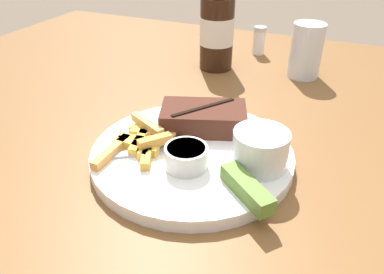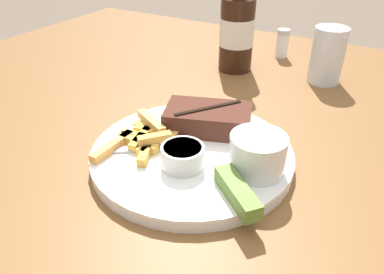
{
  "view_description": "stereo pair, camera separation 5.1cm",
  "coord_description": "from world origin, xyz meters",
  "px_view_note": "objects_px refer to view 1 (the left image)",
  "views": [
    {
      "loc": [
        0.17,
        -0.4,
        1.06
      ],
      "look_at": [
        0.0,
        0.0,
        0.79
      ],
      "focal_mm": 35.0,
      "sensor_mm": 36.0,
      "label": 1
    },
    {
      "loc": [
        0.22,
        -0.37,
        1.06
      ],
      "look_at": [
        0.0,
        0.0,
        0.79
      ],
      "focal_mm": 35.0,
      "sensor_mm": 36.0,
      "label": 2
    }
  ],
  "objects_px": {
    "steak_portion": "(203,118)",
    "beer_bottle": "(217,29)",
    "drinking_glass": "(306,51)",
    "salt_shaker": "(259,40)",
    "fork_utensil": "(139,153)",
    "knife_utensil": "(181,136)",
    "dinner_plate": "(192,155)",
    "coleslaw_cup": "(260,148)",
    "pickle_spear": "(247,188)",
    "dipping_sauce_cup": "(186,156)"
  },
  "relations": [
    {
      "from": "dinner_plate",
      "to": "salt_shaker",
      "type": "height_order",
      "value": "salt_shaker"
    },
    {
      "from": "beer_bottle",
      "to": "dinner_plate",
      "type": "bearing_deg",
      "value": -75.0
    },
    {
      "from": "knife_utensil",
      "to": "beer_bottle",
      "type": "relative_size",
      "value": 0.67
    },
    {
      "from": "salt_shaker",
      "to": "pickle_spear",
      "type": "bearing_deg",
      "value": -76.69
    },
    {
      "from": "salt_shaker",
      "to": "knife_utensil",
      "type": "bearing_deg",
      "value": -89.8
    },
    {
      "from": "fork_utensil",
      "to": "drinking_glass",
      "type": "bearing_deg",
      "value": 36.54
    },
    {
      "from": "coleslaw_cup",
      "to": "steak_portion",
      "type": "bearing_deg",
      "value": 147.86
    },
    {
      "from": "steak_portion",
      "to": "pickle_spear",
      "type": "xyz_separation_m",
      "value": [
        0.1,
        -0.12,
        -0.01
      ]
    },
    {
      "from": "steak_portion",
      "to": "beer_bottle",
      "type": "height_order",
      "value": "beer_bottle"
    },
    {
      "from": "coleslaw_cup",
      "to": "pickle_spear",
      "type": "bearing_deg",
      "value": -88.14
    },
    {
      "from": "dipping_sauce_cup",
      "to": "pickle_spear",
      "type": "relative_size",
      "value": 0.71
    },
    {
      "from": "dinner_plate",
      "to": "pickle_spear",
      "type": "height_order",
      "value": "pickle_spear"
    },
    {
      "from": "pickle_spear",
      "to": "drinking_glass",
      "type": "relative_size",
      "value": 0.71
    },
    {
      "from": "drinking_glass",
      "to": "salt_shaker",
      "type": "distance_m",
      "value": 0.16
    },
    {
      "from": "dipping_sauce_cup",
      "to": "salt_shaker",
      "type": "relative_size",
      "value": 0.86
    },
    {
      "from": "salt_shaker",
      "to": "steak_portion",
      "type": "bearing_deg",
      "value": -86.98
    },
    {
      "from": "dipping_sauce_cup",
      "to": "salt_shaker",
      "type": "distance_m",
      "value": 0.51
    },
    {
      "from": "coleslaw_cup",
      "to": "fork_utensil",
      "type": "height_order",
      "value": "coleslaw_cup"
    },
    {
      "from": "pickle_spear",
      "to": "beer_bottle",
      "type": "bearing_deg",
      "value": 114.85
    },
    {
      "from": "coleslaw_cup",
      "to": "drinking_glass",
      "type": "distance_m",
      "value": 0.37
    },
    {
      "from": "dinner_plate",
      "to": "beer_bottle",
      "type": "bearing_deg",
      "value": 105.0
    },
    {
      "from": "coleslaw_cup",
      "to": "dipping_sauce_cup",
      "type": "bearing_deg",
      "value": -157.0
    },
    {
      "from": "knife_utensil",
      "to": "beer_bottle",
      "type": "bearing_deg",
      "value": -7.26
    },
    {
      "from": "steak_portion",
      "to": "salt_shaker",
      "type": "relative_size",
      "value": 2.2
    },
    {
      "from": "knife_utensil",
      "to": "beer_bottle",
      "type": "distance_m",
      "value": 0.33
    },
    {
      "from": "beer_bottle",
      "to": "salt_shaker",
      "type": "relative_size",
      "value": 3.7
    },
    {
      "from": "dinner_plate",
      "to": "knife_utensil",
      "type": "distance_m",
      "value": 0.04
    },
    {
      "from": "steak_portion",
      "to": "knife_utensil",
      "type": "xyz_separation_m",
      "value": [
        -0.02,
        -0.04,
        -0.01
      ]
    },
    {
      "from": "fork_utensil",
      "to": "dipping_sauce_cup",
      "type": "bearing_deg",
      "value": -32.42
    },
    {
      "from": "coleslaw_cup",
      "to": "salt_shaker",
      "type": "bearing_deg",
      "value": 104.72
    },
    {
      "from": "dinner_plate",
      "to": "fork_utensil",
      "type": "bearing_deg",
      "value": -146.91
    },
    {
      "from": "dinner_plate",
      "to": "dipping_sauce_cup",
      "type": "bearing_deg",
      "value": -77.29
    },
    {
      "from": "beer_bottle",
      "to": "pickle_spear",
      "type": "bearing_deg",
      "value": -65.15
    },
    {
      "from": "pickle_spear",
      "to": "knife_utensil",
      "type": "height_order",
      "value": "pickle_spear"
    },
    {
      "from": "dipping_sauce_cup",
      "to": "knife_utensil",
      "type": "bearing_deg",
      "value": 120.91
    },
    {
      "from": "dipping_sauce_cup",
      "to": "knife_utensil",
      "type": "xyz_separation_m",
      "value": [
        -0.04,
        0.06,
        -0.01
      ]
    },
    {
      "from": "steak_portion",
      "to": "beer_bottle",
      "type": "bearing_deg",
      "value": 106.61
    },
    {
      "from": "coleslaw_cup",
      "to": "beer_bottle",
      "type": "bearing_deg",
      "value": 118.28
    },
    {
      "from": "dinner_plate",
      "to": "salt_shaker",
      "type": "relative_size",
      "value": 4.3
    },
    {
      "from": "dipping_sauce_cup",
      "to": "knife_utensil",
      "type": "height_order",
      "value": "dipping_sauce_cup"
    },
    {
      "from": "steak_portion",
      "to": "beer_bottle",
      "type": "relative_size",
      "value": 0.6
    },
    {
      "from": "dinner_plate",
      "to": "drinking_glass",
      "type": "relative_size",
      "value": 2.55
    },
    {
      "from": "dinner_plate",
      "to": "coleslaw_cup",
      "type": "height_order",
      "value": "coleslaw_cup"
    },
    {
      "from": "dinner_plate",
      "to": "drinking_glass",
      "type": "height_order",
      "value": "drinking_glass"
    },
    {
      "from": "steak_portion",
      "to": "knife_utensil",
      "type": "relative_size",
      "value": 0.88
    },
    {
      "from": "steak_portion",
      "to": "knife_utensil",
      "type": "height_order",
      "value": "steak_portion"
    },
    {
      "from": "pickle_spear",
      "to": "drinking_glass",
      "type": "bearing_deg",
      "value": 90.63
    },
    {
      "from": "pickle_spear",
      "to": "drinking_glass",
      "type": "height_order",
      "value": "drinking_glass"
    },
    {
      "from": "coleslaw_cup",
      "to": "pickle_spear",
      "type": "distance_m",
      "value": 0.06
    },
    {
      "from": "steak_portion",
      "to": "fork_utensil",
      "type": "bearing_deg",
      "value": -117.77
    }
  ]
}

